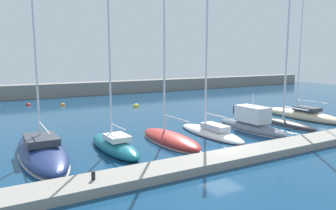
{
  "coord_description": "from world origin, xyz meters",
  "views": [
    {
      "loc": [
        -13.85,
        -16.92,
        6.57
      ],
      "look_at": [
        -1.54,
        4.81,
        2.82
      ],
      "focal_mm": 34.05,
      "sensor_mm": 36.0,
      "label": 1
    }
  ],
  "objects": [
    {
      "name": "ground_plane",
      "position": [
        0.0,
        0.0,
        0.0
      ],
      "size": [
        120.0,
        120.0,
        0.0
      ],
      "primitive_type": "plane",
      "color": "navy"
    },
    {
      "name": "dock_pier",
      "position": [
        0.0,
        -1.85,
        0.25
      ],
      "size": [
        38.07,
        2.23,
        0.51
      ],
      "primitive_type": "cube",
      "color": "gray",
      "rests_on": "ground_plane"
    },
    {
      "name": "breakwater_seawall",
      "position": [
        0.0,
        38.99,
        1.1
      ],
      "size": [
        108.0,
        2.91,
        2.21
      ],
      "primitive_type": "cube",
      "color": "gray",
      "rests_on": "ground_plane"
    },
    {
      "name": "sailboat_navy_second",
      "position": [
        -11.07,
        5.1,
        0.42
      ],
      "size": [
        2.91,
        10.3,
        19.63
      ],
      "rotation": [
        0.0,
        0.0,
        1.58
      ],
      "color": "navy",
      "rests_on": "ground_plane"
    },
    {
      "name": "sailboat_teal_third",
      "position": [
        -6.38,
        3.99,
        0.46
      ],
      "size": [
        2.24,
        7.17,
        12.83
      ],
      "rotation": [
        0.0,
        0.0,
        1.62
      ],
      "color": "#19707F",
      "rests_on": "ground_plane"
    },
    {
      "name": "sailboat_red_fourth",
      "position": [
        -1.85,
        3.96,
        0.36
      ],
      "size": [
        2.61,
        7.51,
        13.34
      ],
      "rotation": [
        0.0,
        0.0,
        1.61
      ],
      "color": "#B72D28",
      "rests_on": "ground_plane"
    },
    {
      "name": "sailboat_white_fifth",
      "position": [
        2.35,
        4.28,
        0.31
      ],
      "size": [
        2.43,
        7.91,
        12.68
      ],
      "rotation": [
        0.0,
        0.0,
        1.61
      ],
      "color": "white",
      "rests_on": "ground_plane"
    },
    {
      "name": "motorboat_slate_sixth",
      "position": [
        6.65,
        4.03,
        0.58
      ],
      "size": [
        2.51,
        7.93,
        3.6
      ],
      "rotation": [
        0.0,
        0.0,
        1.62
      ],
      "color": "slate",
      "rests_on": "ground_plane"
    },
    {
      "name": "sailboat_charcoal_seventh",
      "position": [
        10.97,
        3.58,
        0.47
      ],
      "size": [
        1.65,
        6.24,
        13.45
      ],
      "rotation": [
        0.0,
        0.0,
        1.59
      ],
      "color": "#2D2D33",
      "rests_on": "ground_plane"
    },
    {
      "name": "sailboat_sand_eighth",
      "position": [
        15.75,
        5.56,
        0.31
      ],
      "size": [
        2.85,
        10.12,
        17.21
      ],
      "rotation": [
        0.0,
        0.0,
        1.6
      ],
      "color": "beige",
      "rests_on": "ground_plane"
    },
    {
      "name": "mooring_buoy_orange",
      "position": [
        -5.17,
        27.8,
        0.0
      ],
      "size": [
        0.72,
        0.72,
        0.72
      ],
      "primitive_type": "sphere",
      "color": "orange",
      "rests_on": "ground_plane"
    },
    {
      "name": "mooring_buoy_red",
      "position": [
        -9.28,
        30.25,
        0.0
      ],
      "size": [
        0.7,
        0.7,
        0.7
      ],
      "primitive_type": "sphere",
      "color": "red",
      "rests_on": "ground_plane"
    },
    {
      "name": "mooring_buoy_yellow",
      "position": [
        3.17,
        21.85,
        0.0
      ],
      "size": [
        0.85,
        0.85,
        0.85
      ],
      "primitive_type": "sphere",
      "color": "yellow",
      "rests_on": "ground_plane"
    },
    {
      "name": "dock_bollard",
      "position": [
        -9.61,
        -1.85,
        0.73
      ],
      "size": [
        0.2,
        0.2,
        0.44
      ],
      "primitive_type": "cylinder",
      "color": "black",
      "rests_on": "dock_pier"
    }
  ]
}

